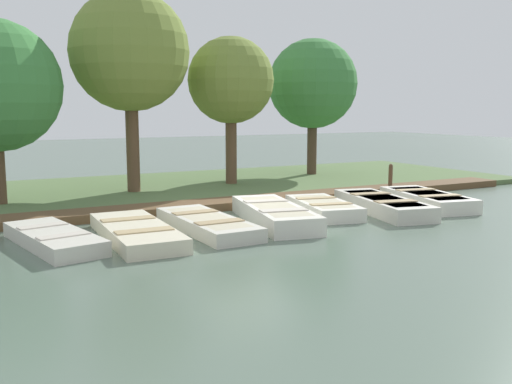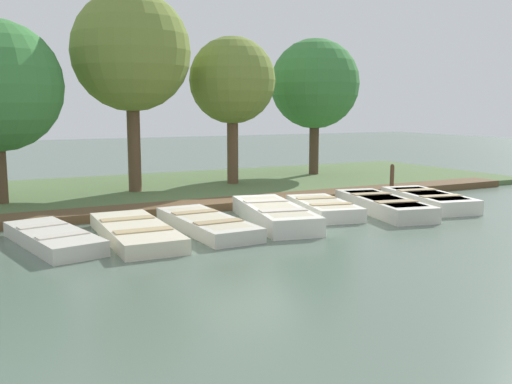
{
  "view_description": "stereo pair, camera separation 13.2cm",
  "coord_description": "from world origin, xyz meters",
  "views": [
    {
      "loc": [
        12.64,
        -6.52,
        2.67
      ],
      "look_at": [
        0.4,
        0.0,
        0.65
      ],
      "focal_mm": 40.0,
      "sensor_mm": 36.0,
      "label": 1
    },
    {
      "loc": [
        12.71,
        -6.4,
        2.67
      ],
      "look_at": [
        0.4,
        0.0,
        0.65
      ],
      "focal_mm": 40.0,
      "sensor_mm": 36.0,
      "label": 2
    }
  ],
  "objects": [
    {
      "name": "rowboat_3",
      "position": [
        1.16,
        0.08,
        0.22
      ],
      "size": [
        3.71,
        1.87,
        0.44
      ],
      "rotation": [
        0.0,
        0.0,
        -0.21
      ],
      "color": "silver",
      "rests_on": "ground_plane"
    },
    {
      "name": "park_tree_center",
      "position": [
        -4.72,
        1.78,
        3.58
      ],
      "size": [
        2.87,
        2.87,
        5.06
      ],
      "color": "brown",
      "rests_on": "ground_plane"
    },
    {
      "name": "rowboat_6",
      "position": [
        1.14,
        4.97,
        0.2
      ],
      "size": [
        3.28,
        1.85,
        0.41
      ],
      "rotation": [
        0.0,
        0.0,
        -0.21
      ],
      "color": "silver",
      "rests_on": "ground_plane"
    },
    {
      "name": "rowboat_4",
      "position": [
        0.79,
        1.74,
        0.18
      ],
      "size": [
        2.82,
        1.69,
        0.37
      ],
      "rotation": [
        0.0,
        0.0,
        -0.22
      ],
      "color": "silver",
      "rests_on": "ground_plane"
    },
    {
      "name": "rowboat_1",
      "position": [
        1.29,
        -3.29,
        0.16
      ],
      "size": [
        3.54,
        1.34,
        0.33
      ],
      "rotation": [
        0.0,
        0.0,
        -0.03
      ],
      "color": "beige",
      "rests_on": "ground_plane"
    },
    {
      "name": "dock_walkway",
      "position": [
        -1.34,
        0.0,
        0.11
      ],
      "size": [
        1.08,
        20.31,
        0.21
      ],
      "color": "brown",
      "rests_on": "ground_plane"
    },
    {
      "name": "park_tree_right",
      "position": [
        -5.78,
        5.75,
        3.6
      ],
      "size": [
        3.39,
        3.39,
        5.32
      ],
      "color": "#4C3828",
      "rests_on": "ground_plane"
    },
    {
      "name": "rowboat_0",
      "position": [
        1.1,
        -4.89,
        0.16
      ],
      "size": [
        3.21,
        1.61,
        0.33
      ],
      "rotation": [
        0.0,
        0.0,
        0.19
      ],
      "color": "beige",
      "rests_on": "ground_plane"
    },
    {
      "name": "rowboat_5",
      "position": [
        1.24,
        3.3,
        0.2
      ],
      "size": [
        3.71,
        1.85,
        0.41
      ],
      "rotation": [
        0.0,
        0.0,
        -0.21
      ],
      "color": "beige",
      "rests_on": "ground_plane"
    },
    {
      "name": "mooring_post_far",
      "position": [
        -1.31,
        5.79,
        0.48
      ],
      "size": [
        0.13,
        0.13,
        0.94
      ],
      "color": "brown",
      "rests_on": "ground_plane"
    },
    {
      "name": "shore_bank",
      "position": [
        -5.0,
        0.0,
        0.08
      ],
      "size": [
        8.0,
        24.0,
        0.17
      ],
      "color": "#567042",
      "rests_on": "ground_plane"
    },
    {
      "name": "ground_plane",
      "position": [
        0.0,
        0.0,
        0.0
      ],
      "size": [
        80.0,
        80.0,
        0.0
      ],
      "primitive_type": "plane",
      "color": "#566B5B"
    },
    {
      "name": "rowboat_2",
      "position": [
        1.19,
        -1.65,
        0.16
      ],
      "size": [
        3.44,
        1.21,
        0.33
      ],
      "rotation": [
        0.0,
        0.0,
        0.02
      ],
      "color": "beige",
      "rests_on": "ground_plane"
    },
    {
      "name": "park_tree_left",
      "position": [
        -4.42,
        -1.68,
        4.34
      ],
      "size": [
        3.56,
        3.56,
        6.16
      ],
      "color": "brown",
      "rests_on": "ground_plane"
    }
  ]
}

